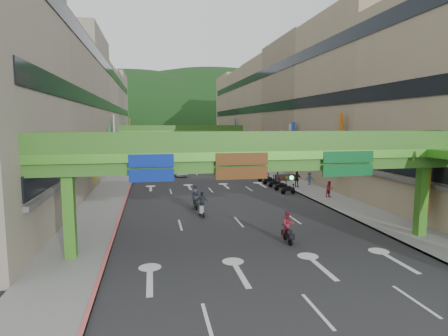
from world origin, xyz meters
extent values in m
plane|color=black|center=(0.00, 0.00, 0.00)|extent=(320.00, 320.00, 0.00)
cube|color=#28282B|center=(0.00, 50.00, 0.01)|extent=(18.00, 140.00, 0.02)
cube|color=gray|center=(-11.00, 50.00, 0.07)|extent=(4.00, 140.00, 0.15)
cube|color=gray|center=(11.00, 50.00, 0.07)|extent=(4.00, 140.00, 0.15)
cube|color=#CC5959|center=(-9.10, 50.00, 0.09)|extent=(0.20, 140.00, 0.18)
cube|color=gray|center=(9.10, 50.00, 0.09)|extent=(0.20, 140.00, 0.18)
cube|color=#9E937F|center=(-19.00, 50.00, 9.50)|extent=(12.00, 95.00, 19.00)
cube|color=black|center=(-12.95, 50.00, 4.20)|extent=(0.08, 90.25, 1.40)
cube|color=black|center=(-12.95, 50.00, 10.20)|extent=(0.08, 90.25, 1.40)
cube|color=black|center=(-12.95, 50.00, 16.20)|extent=(0.08, 90.25, 1.40)
cube|color=gray|center=(19.00, 50.00, 9.50)|extent=(12.00, 95.00, 19.00)
cube|color=black|center=(12.95, 50.00, 4.20)|extent=(0.08, 90.25, 1.40)
cube|color=black|center=(12.95, 50.00, 10.20)|extent=(0.08, 90.25, 1.40)
cube|color=black|center=(12.95, 50.00, 16.20)|extent=(0.08, 90.25, 1.40)
cube|color=#4C9E2D|center=(0.00, 6.00, 5.75)|extent=(28.00, 2.20, 0.50)
cube|color=#387223|center=(0.00, 6.00, 5.15)|extent=(28.00, 1.76, 0.70)
cube|color=#4C9E2D|center=(-11.00, 6.00, 2.40)|extent=(0.60, 0.60, 4.80)
cube|color=#4C9E2D|center=(11.00, 6.00, 2.40)|extent=(0.60, 0.60, 4.80)
cube|color=#387223|center=(0.00, 4.96, 6.55)|extent=(28.00, 0.12, 1.10)
cube|color=#387223|center=(0.00, 7.04, 6.55)|extent=(28.00, 0.12, 1.10)
cube|color=navy|center=(-6.50, 4.92, 5.15)|extent=(2.40, 0.12, 1.50)
cube|color=#593314|center=(-1.50, 4.92, 5.15)|extent=(3.00, 0.12, 1.50)
cube|color=#0C5926|center=(5.00, 4.92, 5.15)|extent=(3.20, 0.12, 1.50)
cube|color=black|center=(1.00, 4.77, 4.50)|extent=(1.10, 0.28, 0.35)
cube|color=#4C9E2D|center=(0.00, 65.00, 5.75)|extent=(28.00, 2.20, 0.50)
cube|color=#387223|center=(0.00, 65.00, 5.15)|extent=(28.00, 1.76, 0.70)
cube|color=#4C9E2D|center=(-11.00, 65.00, 2.40)|extent=(0.60, 0.60, 4.80)
cube|color=#4C9E2D|center=(11.00, 65.00, 2.40)|extent=(0.60, 0.60, 4.80)
cube|color=#387223|center=(0.00, 63.96, 6.55)|extent=(28.00, 0.12, 1.10)
cube|color=#387223|center=(0.00, 66.04, 6.55)|extent=(28.00, 0.12, 1.10)
ellipsoid|color=#1C4419|center=(-15.00, 160.00, 0.00)|extent=(168.00, 140.00, 112.00)
ellipsoid|color=#1C4419|center=(25.00, 180.00, 0.00)|extent=(208.00, 176.00, 128.00)
cylinder|color=black|center=(0.00, 30.00, 6.20)|extent=(26.00, 0.03, 0.03)
cone|color=red|center=(-12.50, 30.00, 5.95)|extent=(0.36, 0.36, 0.40)
cone|color=gold|center=(-10.23, 30.00, 5.95)|extent=(0.36, 0.36, 0.40)
cone|color=#193FB2|center=(-7.95, 30.00, 5.95)|extent=(0.36, 0.36, 0.40)
cone|color=silver|center=(-5.68, 30.00, 5.95)|extent=(0.36, 0.36, 0.40)
cone|color=#198C33|center=(-3.41, 30.00, 5.95)|extent=(0.36, 0.36, 0.40)
cone|color=orange|center=(-1.14, 30.00, 5.95)|extent=(0.36, 0.36, 0.40)
cone|color=red|center=(1.14, 30.00, 5.95)|extent=(0.36, 0.36, 0.40)
cone|color=gold|center=(3.41, 30.00, 5.95)|extent=(0.36, 0.36, 0.40)
cone|color=#193FB2|center=(5.68, 30.00, 5.95)|extent=(0.36, 0.36, 0.40)
cone|color=silver|center=(7.95, 30.00, 5.95)|extent=(0.36, 0.36, 0.40)
cone|color=#198C33|center=(10.23, 30.00, 5.95)|extent=(0.36, 0.36, 0.40)
cone|color=orange|center=(12.50, 30.00, 5.95)|extent=(0.36, 0.36, 0.40)
cube|color=black|center=(-2.72, 17.12, 0.55)|extent=(0.37, 1.30, 0.35)
cube|color=black|center=(-2.72, 17.12, 0.80)|extent=(0.31, 0.55, 0.18)
cube|color=black|center=(-2.73, 17.67, 1.05)|extent=(0.55, 0.07, 0.06)
cylinder|color=black|center=(-2.73, 17.67, 0.25)|extent=(0.11, 0.50, 0.50)
cylinder|color=black|center=(-2.72, 16.57, 0.25)|extent=(0.11, 0.50, 0.50)
imported|color=#3D4255|center=(-2.72, 17.12, 1.27)|extent=(0.68, 0.45, 1.84)
cube|color=black|center=(1.93, 6.54, 0.55)|extent=(0.44, 1.32, 0.35)
cube|color=black|center=(1.93, 6.54, 0.80)|extent=(0.34, 0.57, 0.18)
cube|color=black|center=(1.97, 7.09, 1.05)|extent=(0.55, 0.10, 0.06)
cylinder|color=black|center=(1.97, 7.09, 0.25)|extent=(0.14, 0.51, 0.50)
cylinder|color=black|center=(1.89, 5.99, 0.25)|extent=(0.14, 0.51, 0.50)
imported|color=maroon|center=(1.93, 6.54, 1.20)|extent=(0.87, 0.70, 1.70)
cube|color=#9997A0|center=(-2.55, 14.40, 0.55)|extent=(0.53, 1.34, 0.35)
cube|color=#9997A0|center=(-2.55, 14.40, 0.80)|extent=(0.38, 0.59, 0.18)
cube|color=#9997A0|center=(-2.63, 14.94, 1.05)|extent=(0.55, 0.14, 0.06)
cylinder|color=black|center=(-2.63, 14.94, 0.25)|extent=(0.17, 0.51, 0.50)
cylinder|color=black|center=(-2.47, 13.85, 0.25)|extent=(0.17, 0.51, 0.50)
imported|color=#2D363F|center=(-2.55, 14.40, 1.19)|extent=(1.03, 0.55, 1.68)
cube|color=maroon|center=(-2.98, 47.30, 0.55)|extent=(0.42, 1.32, 0.35)
cube|color=maroon|center=(-2.98, 47.30, 0.80)|extent=(0.33, 0.57, 0.18)
cube|color=maroon|center=(-2.95, 47.85, 1.05)|extent=(0.55, 0.09, 0.06)
cylinder|color=black|center=(-2.95, 47.85, 0.25)|extent=(0.13, 0.50, 0.50)
cylinder|color=black|center=(-3.01, 46.75, 0.25)|extent=(0.13, 0.50, 0.50)
imported|color=#44424B|center=(-2.98, 47.30, 1.19)|extent=(0.85, 0.58, 1.69)
cube|color=black|center=(7.80, 22.05, 0.55)|extent=(1.31, 0.39, 0.35)
cube|color=black|center=(7.80, 22.05, 0.80)|extent=(0.56, 0.32, 0.18)
cube|color=black|center=(8.35, 22.03, 1.05)|extent=(0.08, 0.55, 0.06)
cylinder|color=black|center=(8.35, 22.03, 0.25)|extent=(0.50, 0.12, 0.50)
cylinder|color=black|center=(7.25, 22.07, 0.25)|extent=(0.50, 0.12, 0.50)
cube|color=black|center=(7.80, 24.25, 0.55)|extent=(1.31, 0.39, 0.35)
cube|color=black|center=(7.80, 24.25, 0.80)|extent=(0.56, 0.32, 0.18)
cube|color=black|center=(8.35, 24.23, 1.05)|extent=(0.08, 0.55, 0.06)
cylinder|color=black|center=(8.35, 24.23, 0.25)|extent=(0.50, 0.12, 0.50)
cylinder|color=black|center=(7.25, 24.27, 0.25)|extent=(0.50, 0.12, 0.50)
cube|color=black|center=(7.80, 26.45, 0.55)|extent=(1.31, 0.39, 0.35)
cube|color=black|center=(7.80, 26.45, 0.80)|extent=(0.56, 0.32, 0.18)
cube|color=black|center=(8.35, 26.43, 1.05)|extent=(0.08, 0.55, 0.06)
cylinder|color=black|center=(8.35, 26.43, 0.25)|extent=(0.50, 0.12, 0.50)
cylinder|color=black|center=(7.25, 26.47, 0.25)|extent=(0.50, 0.12, 0.50)
cube|color=black|center=(7.80, 28.65, 0.55)|extent=(1.31, 0.39, 0.35)
cube|color=black|center=(7.80, 28.65, 0.80)|extent=(0.56, 0.32, 0.18)
cube|color=black|center=(8.35, 28.63, 1.05)|extent=(0.08, 0.55, 0.06)
cylinder|color=black|center=(8.35, 28.63, 0.25)|extent=(0.50, 0.12, 0.50)
cylinder|color=black|center=(7.25, 28.67, 0.25)|extent=(0.50, 0.12, 0.50)
cube|color=black|center=(7.80, 30.85, 0.55)|extent=(1.31, 0.39, 0.35)
cube|color=black|center=(7.80, 30.85, 0.80)|extent=(0.56, 0.32, 0.18)
cube|color=black|center=(8.35, 30.83, 1.05)|extent=(0.08, 0.55, 0.06)
cylinder|color=black|center=(8.35, 30.83, 0.25)|extent=(0.50, 0.12, 0.50)
cylinder|color=black|center=(7.25, 30.87, 0.25)|extent=(0.50, 0.12, 0.50)
imported|color=#A6A9AF|center=(-2.55, 38.22, 0.75)|extent=(1.89, 4.63, 1.49)
imported|color=#B0BD15|center=(3.91, 62.32, 0.72)|extent=(2.05, 4.38, 1.45)
imported|color=#A01F3C|center=(11.07, 19.09, 0.83)|extent=(0.96, 0.84, 1.65)
imported|color=black|center=(10.07, 25.36, 0.94)|extent=(1.13, 0.52, 1.89)
imported|color=#324763|center=(12.20, 26.62, 0.78)|extent=(0.81, 0.61, 1.56)
camera|label=1|loc=(-6.45, -15.39, 7.61)|focal=30.00mm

